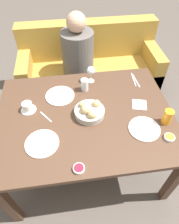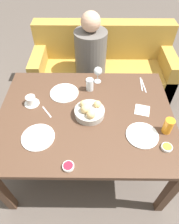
{
  "view_description": "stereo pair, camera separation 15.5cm",
  "coord_description": "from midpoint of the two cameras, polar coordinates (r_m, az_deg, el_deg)",
  "views": [
    {
      "loc": [
        -0.11,
        -1.04,
        1.9
      ],
      "look_at": [
        0.03,
        -0.01,
        0.75
      ],
      "focal_mm": 32.0,
      "sensor_mm": 36.0,
      "label": 1
    },
    {
      "loc": [
        0.04,
        -1.05,
        1.9
      ],
      "look_at": [
        0.03,
        -0.01,
        0.75
      ],
      "focal_mm": 32.0,
      "sensor_mm": 36.0,
      "label": 2
    }
  ],
  "objects": [
    {
      "name": "ground_plane",
      "position": [
        2.17,
        -2.97,
        -13.38
      ],
      "size": [
        10.0,
        10.0,
        0.0
      ],
      "primitive_type": "plane",
      "color": "#564C44"
    },
    {
      "name": "dining_table",
      "position": [
        1.64,
        -3.82,
        -2.65
      ],
      "size": [
        1.39,
        1.06,
        0.72
      ],
      "color": "#4C3323",
      "rests_on": "ground_plane"
    },
    {
      "name": "couch",
      "position": [
        2.7,
        -1.67,
        11.86
      ],
      "size": [
        1.72,
        0.7,
        0.86
      ],
      "color": "#B28938",
      "rests_on": "ground_plane"
    },
    {
      "name": "seated_person",
      "position": [
        2.47,
        -5.01,
        12.46
      ],
      "size": [
        0.36,
        0.47,
        1.12
      ],
      "color": "#23232D",
      "rests_on": "ground_plane"
    },
    {
      "name": "bread_basket",
      "position": [
        1.54,
        -2.93,
        0.03
      ],
      "size": [
        0.23,
        0.23,
        0.11
      ],
      "color": "#B2ADA3",
      "rests_on": "dining_table"
    },
    {
      "name": "plate_near_left",
      "position": [
        1.46,
        -16.43,
        -8.78
      ],
      "size": [
        0.24,
        0.24,
        0.01
      ],
      "color": "white",
      "rests_on": "dining_table"
    },
    {
      "name": "plate_near_right",
      "position": [
        1.51,
        12.58,
        -4.86
      ],
      "size": [
        0.23,
        0.23,
        0.01
      ],
      "color": "white",
      "rests_on": "dining_table"
    },
    {
      "name": "plate_far_center",
      "position": [
        1.75,
        -10.98,
        4.47
      ],
      "size": [
        0.25,
        0.25,
        0.01
      ],
      "color": "white",
      "rests_on": "dining_table"
    },
    {
      "name": "juice_glass",
      "position": [
        1.56,
        18.79,
        -1.49
      ],
      "size": [
        0.07,
        0.07,
        0.12
      ],
      "color": "orange",
      "rests_on": "dining_table"
    },
    {
      "name": "water_tumbler",
      "position": [
        1.75,
        -3.96,
        7.63
      ],
      "size": [
        0.06,
        0.06,
        0.11
      ],
      "color": "silver",
      "rests_on": "dining_table"
    },
    {
      "name": "wine_glass",
      "position": [
        1.8,
        -2.09,
        11.47
      ],
      "size": [
        0.08,
        0.08,
        0.16
      ],
      "color": "silver",
      "rests_on": "dining_table"
    },
    {
      "name": "coffee_cup",
      "position": [
        1.68,
        -19.78,
        1.19
      ],
      "size": [
        0.12,
        0.12,
        0.08
      ],
      "color": "white",
      "rests_on": "dining_table"
    },
    {
      "name": "jam_bowl_berry",
      "position": [
        1.31,
        -6.57,
        -15.96
      ],
      "size": [
        0.08,
        0.08,
        0.02
      ],
      "color": "white",
      "rests_on": "dining_table"
    },
    {
      "name": "jam_bowl_honey",
      "position": [
        1.5,
        19.17,
        -7.05
      ],
      "size": [
        0.08,
        0.08,
        0.02
      ],
      "color": "white",
      "rests_on": "dining_table"
    },
    {
      "name": "fork_silver",
      "position": [
        1.92,
        10.24,
        9.04
      ],
      "size": [
        0.02,
        0.19,
        0.0
      ],
      "color": "#B7B7BC",
      "rests_on": "dining_table"
    },
    {
      "name": "knife_silver",
      "position": [
        1.91,
        10.91,
        8.69
      ],
      "size": [
        0.02,
        0.19,
        0.0
      ],
      "color": "#B7B7BC",
      "rests_on": "dining_table"
    },
    {
      "name": "spoon_coffee",
      "position": [
        1.61,
        -15.08,
        -1.46
      ],
      "size": [
        0.09,
        0.12,
        0.0
      ],
      "color": "#B7B7BC",
      "rests_on": "dining_table"
    },
    {
      "name": "napkin",
      "position": [
        1.68,
        11.55,
        1.92
      ],
      "size": [
        0.14,
        0.14,
        0.0
      ],
      "color": "silver",
      "rests_on": "dining_table"
    }
  ]
}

